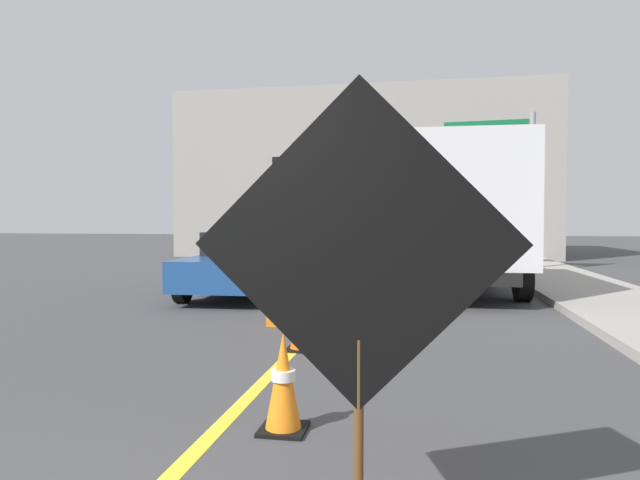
{
  "coord_description": "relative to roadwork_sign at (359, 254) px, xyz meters",
  "views": [
    {
      "loc": [
        1.55,
        -0.93,
        1.63
      ],
      "look_at": [
        0.5,
        4.83,
        1.42
      ],
      "focal_mm": 30.99,
      "sensor_mm": 36.0,
      "label": 1
    }
  ],
  "objects": [
    {
      "name": "lane_center_stripe",
      "position": [
        -1.26,
        4.26,
        -1.47
      ],
      "size": [
        0.14,
        36.0,
        0.01
      ],
      "primitive_type": "cube",
      "color": "yellow",
      "rests_on": "ground"
    },
    {
      "name": "roadwork_sign",
      "position": [
        0.0,
        0.0,
        0.0
      ],
      "size": [
        1.63,
        0.16,
        2.33
      ],
      "color": "#593819",
      "rests_on": "ground"
    },
    {
      "name": "arrow_board_trailer",
      "position": [
        -1.37,
        6.29,
        -0.99
      ],
      "size": [
        1.6,
        1.93,
        2.7
      ],
      "color": "orange",
      "rests_on": "ground"
    },
    {
      "name": "box_truck",
      "position": [
        1.16,
        10.9,
        0.33
      ],
      "size": [
        2.67,
        7.38,
        3.32
      ],
      "color": "black",
      "rests_on": "ground"
    },
    {
      "name": "pickup_car",
      "position": [
        -3.51,
        9.24,
        -0.77
      ],
      "size": [
        2.16,
        5.05,
        1.38
      ],
      "color": "navy",
      "rests_on": "ground"
    },
    {
      "name": "highway_guide_sign",
      "position": [
        2.94,
        15.59,
        1.95
      ],
      "size": [
        2.78,
        0.34,
        5.0
      ],
      "color": "gray",
      "rests_on": "ground"
    },
    {
      "name": "far_building_block",
      "position": [
        -2.33,
        24.62,
        2.21
      ],
      "size": [
        16.57,
        8.26,
        7.37
      ],
      "primitive_type": "cube",
      "color": "gray",
      "rests_on": "ground"
    },
    {
      "name": "traffic_cone_near_sign",
      "position": [
        -0.74,
        1.43,
        -1.09
      ],
      "size": [
        0.36,
        0.36,
        0.77
      ],
      "color": "black",
      "rests_on": "ground"
    },
    {
      "name": "traffic_cone_mid_lane",
      "position": [
        -1.17,
        4.05,
        -1.17
      ],
      "size": [
        0.36,
        0.36,
        0.61
      ],
      "color": "black",
      "rests_on": "ground"
    }
  ]
}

